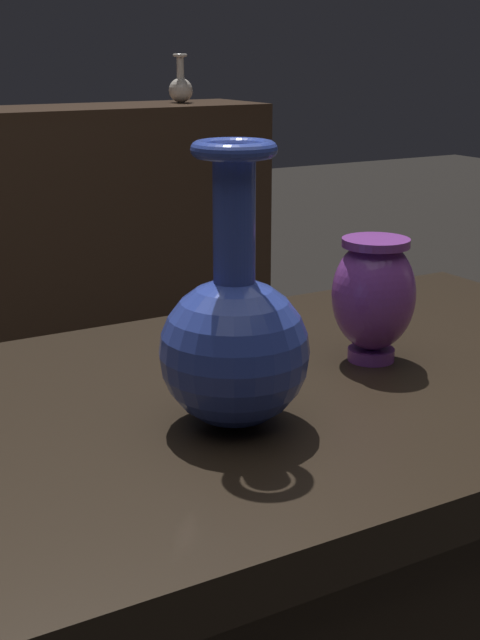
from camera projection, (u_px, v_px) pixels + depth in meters
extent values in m
cube|color=black|center=(245.00, 410.00, 1.04)|extent=(1.20, 0.64, 0.05)
sphere|color=#2D429E|center=(234.00, 352.00, 0.93)|extent=(0.16, 0.16, 0.16)
cylinder|color=#2D429E|center=(234.00, 222.00, 0.89)|extent=(0.04, 0.04, 0.14)
torus|color=#2D429E|center=(234.00, 149.00, 0.87)|extent=(0.09, 0.09, 0.02)
cylinder|color=#7A388E|center=(371.00, 354.00, 1.14)|extent=(0.06, 0.06, 0.02)
ellipsoid|color=#7A388E|center=(374.00, 295.00, 1.12)|extent=(0.11, 0.11, 0.14)
cylinder|color=#7A388E|center=(376.00, 243.00, 1.10)|extent=(0.08, 0.08, 0.01)
sphere|color=silver|center=(181.00, 90.00, 3.31)|extent=(0.09, 0.09, 0.09)
cylinder|color=silver|center=(180.00, 68.00, 3.29)|extent=(0.03, 0.03, 0.09)
torus|color=silver|center=(180.00, 55.00, 3.28)|extent=(0.05, 0.05, 0.01)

